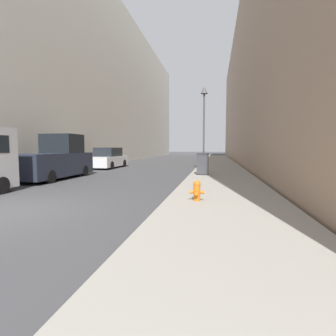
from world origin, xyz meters
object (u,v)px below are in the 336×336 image
Objects in this scene: fire_hydrant at (197,190)px; parked_sedan_near at (109,159)px; lamppost at (204,109)px; pickup_truck at (55,160)px; trash_bin at (203,164)px.

fire_hydrant is 0.13× the size of parked_sedan_near.
lamppost reaches higher than pickup_truck.
parked_sedan_near reaches higher than fire_hydrant.
trash_bin is 9.82m from parked_sedan_near.
trash_bin is 0.21× the size of lamppost.
trash_bin is at bearing 91.52° from fire_hydrant.
pickup_truck reaches higher than trash_bin.
trash_bin is at bearing -34.11° from parked_sedan_near.
lamppost reaches higher than parked_sedan_near.
pickup_truck reaches higher than fire_hydrant.
pickup_truck is at bearing -164.87° from trash_bin.
fire_hydrant is 0.49× the size of trash_bin.
lamppost is (-0.12, 3.85, 3.66)m from trash_bin.
fire_hydrant is 7.62m from trash_bin.
lamppost is (-0.32, 11.46, 3.98)m from fire_hydrant.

